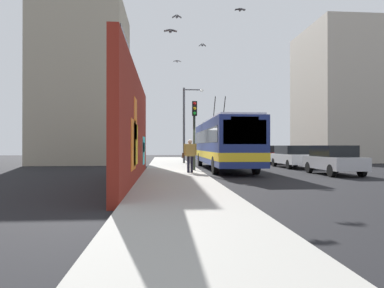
{
  "coord_description": "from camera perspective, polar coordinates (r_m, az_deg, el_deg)",
  "views": [
    {
      "loc": [
        -19.61,
        2.13,
        1.57
      ],
      "look_at": [
        0.38,
        0.51,
        1.66
      ],
      "focal_mm": 33.03,
      "sensor_mm": 36.0,
      "label": 1
    }
  ],
  "objects": [
    {
      "name": "building_far_left",
      "position": [
        33.19,
        -17.08,
        8.97
      ],
      "size": [
        8.41,
        7.33,
        13.78
      ],
      "color": "#9E937F",
      "rests_on": "ground_plane"
    },
    {
      "name": "sidewalk_slab",
      "position": [
        19.68,
        -3.09,
        -4.62
      ],
      "size": [
        48.0,
        3.2,
        0.15
      ],
      "primitive_type": "cube",
      "color": "#9E9B93",
      "rests_on": "ground_plane"
    },
    {
      "name": "parked_car_silver",
      "position": [
        20.47,
        21.87,
        -2.31
      ],
      "size": [
        4.12,
        1.79,
        1.58
      ],
      "color": "#B7B7BC",
      "rests_on": "ground_plane"
    },
    {
      "name": "parked_car_black",
      "position": [
        37.72,
        9.38,
        -1.38
      ],
      "size": [
        4.65,
        1.77,
        1.58
      ],
      "color": "black",
      "rests_on": "ground_plane"
    },
    {
      "name": "pedestrian_at_curb",
      "position": [
        18.63,
        -0.34,
        -1.47
      ],
      "size": [
        0.23,
        0.77,
        1.74
      ],
      "color": "#1E1E2D",
      "rests_on": "sidewalk_slab"
    },
    {
      "name": "graffiti_wall",
      "position": [
        15.16,
        -9.24,
        2.4
      ],
      "size": [
        12.97,
        0.32,
        4.56
      ],
      "color": "maroon",
      "rests_on": "ground_plane"
    },
    {
      "name": "traffic_light",
      "position": [
        20.38,
        0.39,
        3.34
      ],
      "size": [
        0.49,
        0.28,
        4.0
      ],
      "color": "#2D382D",
      "rests_on": "sidewalk_slab"
    },
    {
      "name": "building_far_right",
      "position": [
        39.51,
        24.58,
        7.15
      ],
      "size": [
        9.14,
        9.79,
        13.31
      ],
      "color": "#B2A899",
      "rests_on": "ground_plane"
    },
    {
      "name": "parked_car_white",
      "position": [
        26.07,
        15.88,
        -1.87
      ],
      "size": [
        4.71,
        1.86,
        1.58
      ],
      "color": "white",
      "rests_on": "ground_plane"
    },
    {
      "name": "parked_car_red",
      "position": [
        31.81,
        12.05,
        -1.59
      ],
      "size": [
        4.17,
        1.84,
        1.58
      ],
      "color": "#B21E19",
      "rests_on": "ground_plane"
    },
    {
      "name": "flying_pigeons",
      "position": [
        21.51,
        0.26,
        17.17
      ],
      "size": [
        10.04,
        4.28,
        2.49
      ],
      "color": "gray"
    },
    {
      "name": "city_bus",
      "position": [
        23.29,
        5.08,
        0.27
      ],
      "size": [
        12.36,
        2.55,
        4.99
      ],
      "color": "navy",
      "rests_on": "ground_plane"
    },
    {
      "name": "ground_plane",
      "position": [
        19.79,
        1.57,
        -4.82
      ],
      "size": [
        80.0,
        80.0,
        0.0
      ],
      "primitive_type": "plane",
      "color": "black"
    },
    {
      "name": "street_lamp",
      "position": [
        29.05,
        -0.92,
        3.97
      ],
      "size": [
        0.44,
        1.7,
        6.18
      ],
      "color": "#4C4C51",
      "rests_on": "sidewalk_slab"
    }
  ]
}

